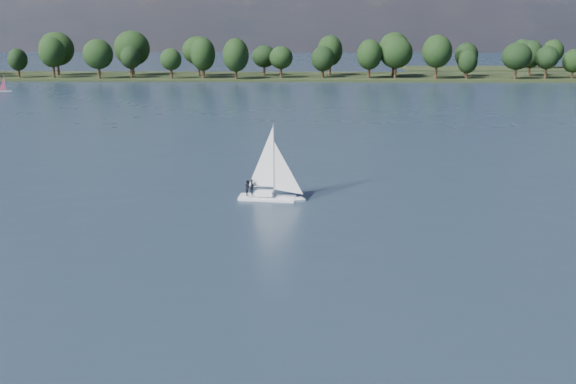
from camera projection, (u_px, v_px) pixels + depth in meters
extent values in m
plane|color=#233342|center=(262.00, 122.00, 122.43)|extent=(700.00, 700.00, 0.00)
cube|color=black|center=(283.00, 77.00, 230.87)|extent=(660.00, 40.00, 1.50)
cube|color=white|center=(269.00, 200.00, 66.86)|extent=(6.53, 2.61, 0.75)
cube|color=white|center=(269.00, 193.00, 66.68)|extent=(2.00, 1.36, 0.47)
cylinder|color=#AFB0B6|center=(268.00, 160.00, 65.80)|extent=(0.11, 0.11, 7.47)
imported|color=black|center=(252.00, 187.00, 66.73)|extent=(0.48, 0.64, 1.61)
imported|color=black|center=(248.00, 188.00, 66.35)|extent=(0.66, 0.82, 1.61)
cube|color=silver|center=(6.00, 92.00, 180.02)|extent=(3.20, 2.35, 0.48)
cylinder|color=silver|center=(5.00, 83.00, 179.42)|extent=(0.09, 0.09, 4.27)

